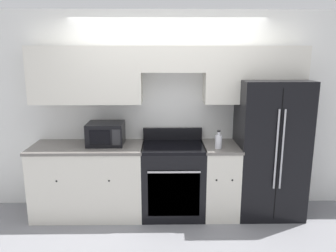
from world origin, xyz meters
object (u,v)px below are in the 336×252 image
(refrigerator, at_px, (269,148))
(bottle, at_px, (219,141))
(oven_range, at_px, (173,179))
(microwave, at_px, (106,134))

(refrigerator, height_order, bottle, refrigerator)
(refrigerator, relative_size, bottle, 7.72)
(oven_range, xyz_separation_m, refrigerator, (1.23, 0.03, 0.40))
(oven_range, height_order, bottle, bottle)
(oven_range, height_order, microwave, microwave)
(refrigerator, bearing_deg, bottle, -165.98)
(refrigerator, bearing_deg, microwave, 179.27)
(oven_range, bearing_deg, refrigerator, 1.53)
(oven_range, relative_size, microwave, 2.40)
(oven_range, xyz_separation_m, microwave, (-0.85, 0.06, 0.60))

